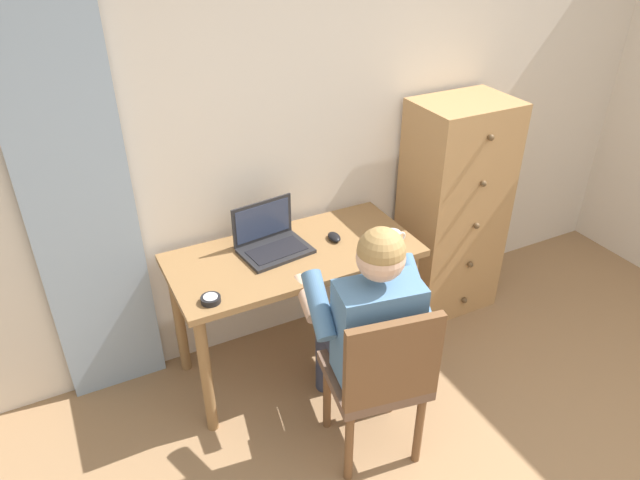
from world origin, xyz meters
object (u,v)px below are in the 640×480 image
Objects in this scene: desk at (294,270)px; laptop at (271,240)px; desk_clock at (211,299)px; coffee_mug at (393,240)px; person_seated at (366,319)px; computer_mouse at (334,237)px; dresser at (453,210)px; chair at (380,376)px.

laptop is at bearing 136.99° from desk.
desk_clock is 0.75× the size of coffee_mug.
person_seated is 0.70m from desk_clock.
person_seated is 0.60m from computer_mouse.
desk_clock is at bearing 149.40° from person_seated.
coffee_mug is (-0.63, -0.29, 0.12)m from dresser.
dresser is (1.10, 0.10, 0.04)m from desk.
person_seated reaches higher than laptop.
laptop reaches higher than computer_mouse.
dresser is at bearing 10.77° from computer_mouse.
laptop is 3.08× the size of coffee_mug.
chair is 0.89m from laptop.
chair is at bearing -79.25° from laptop.
desk_clock is at bearing -157.57° from desk.
computer_mouse is 1.11× the size of desk_clock.
computer_mouse is 0.83× the size of coffee_mug.
dresser is 13.41× the size of computer_mouse.
dresser is at bearing 11.02° from desk_clock.
dresser reaches higher than laptop.
computer_mouse is (0.24, 0.02, 0.13)m from desk.
computer_mouse reaches higher than desk.
person_seated is 0.68m from laptop.
dresser is at bearing 33.60° from person_seated.
person_seated reaches higher than coffee_mug.
desk is 1.11m from dresser.
dresser reaches higher than desk.
dresser reaches higher than chair.
dresser is 11.17× the size of coffee_mug.
laptop is (-0.18, 0.64, 0.11)m from person_seated.
desk is 0.53m from coffee_mug.
person_seated is (0.10, -0.56, 0.05)m from desk.
desk is 1.05× the size of person_seated.
laptop is 0.51m from desk_clock.
person_seated reaches higher than desk_clock.
chair is 0.83m from desk_clock.
desk is at bearing 99.82° from person_seated.
desk_clock is at bearing -178.95° from coffee_mug.
person_seated is at bearing -146.40° from dresser.
laptop reaches higher than coffee_mug.
coffee_mug is at bearing -21.92° from desk.
dresser is 1.64m from desk_clock.
chair reaches higher than coffee_mug.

